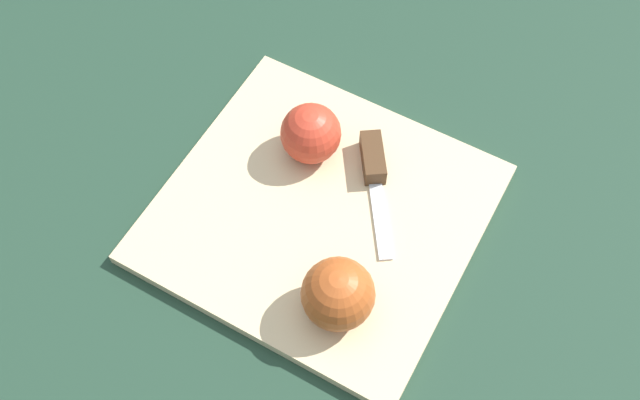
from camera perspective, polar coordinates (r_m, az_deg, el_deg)
name	(u,v)px	position (r m, az deg, el deg)	size (l,w,h in m)	color
ground_plane	(320,216)	(0.78, 0.00, -1.26)	(4.00, 4.00, 0.00)	#1E3828
cutting_board	(320,213)	(0.77, 0.00, -1.01)	(0.33, 0.31, 0.01)	#D1B789
apple_half_left	(311,134)	(0.78, -0.72, 5.08)	(0.06, 0.06, 0.06)	red
apple_half_right	(338,294)	(0.69, 1.36, -7.16)	(0.07, 0.07, 0.07)	#AD4C1E
knife	(374,165)	(0.79, 4.11, 2.70)	(0.10, 0.13, 0.02)	silver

